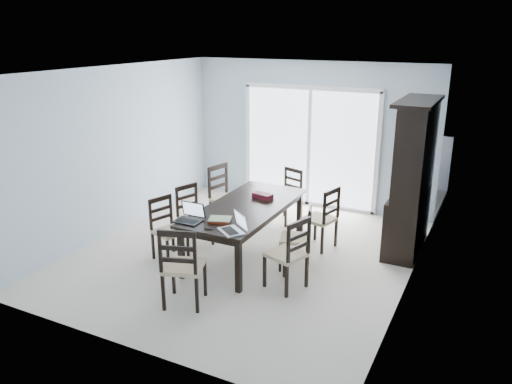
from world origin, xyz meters
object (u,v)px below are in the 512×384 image
chair_left_far (223,190)px  chair_right_far (325,212)px  chair_end_near (181,259)px  china_hutch (412,179)px  dining_table (246,211)px  game_box (263,196)px  laptop_silver (231,228)px  chair_left_mid (191,209)px  hot_tub (285,162)px  chair_right_mid (302,230)px  chair_end_far (289,189)px  laptop_dark (188,218)px  chair_left_near (165,222)px  chair_right_near (292,247)px  cell_phone (209,229)px

chair_left_far → chair_right_far: size_ratio=1.08×
chair_end_near → chair_left_far: bearing=90.8°
china_hutch → chair_right_far: size_ratio=2.02×
dining_table → game_box: game_box is taller
laptop_silver → chair_right_far: bearing=105.0°
chair_left_mid → laptop_silver: (1.20, -0.93, 0.25)m
game_box → hot_tub: (-0.92, 2.98, -0.29)m
dining_table → china_hutch: size_ratio=1.00×
chair_left_far → chair_right_mid: bearing=77.2°
laptop_silver → chair_end_far: bearing=132.9°
chair_right_far → laptop_dark: 2.07m
chair_left_far → chair_right_mid: size_ratio=1.14×
laptop_dark → chair_end_near: bearing=-63.0°
dining_table → game_box: bearing=79.9°
chair_left_near → laptop_dark: bearing=80.5°
chair_end_far → laptop_dark: 2.47m
dining_table → hot_tub: bearing=104.2°
chair_left_near → chair_right_near: size_ratio=0.93×
chair_left_far → laptop_dark: (0.47, -1.71, 0.18)m
chair_end_far → cell_phone: chair_end_far is taller
chair_right_near → hot_tub: (-1.83, 4.03, -0.09)m
chair_end_far → cell_phone: 2.52m
chair_left_mid → cell_phone: chair_left_mid is taller
dining_table → hot_tub: (-0.85, 3.38, -0.18)m
chair_right_mid → chair_right_far: bearing=-23.1°
chair_right_mid → hot_tub: (-1.71, 3.40, -0.05)m
dining_table → laptop_silver: bearing=-73.1°
laptop_silver → hot_tub: hot_tub is taller
chair_right_near → cell_phone: bearing=127.0°
chair_right_near → laptop_dark: bearing=118.5°
chair_left_near → chair_right_mid: size_ratio=0.99×
laptop_silver → chair_left_near: bearing=-159.1°
chair_right_near → chair_end_near: size_ratio=0.94×
chair_right_near → hot_tub: size_ratio=0.57×
hot_tub → china_hutch: bearing=-36.5°
dining_table → chair_end_near: chair_end_near is taller
china_hutch → chair_right_mid: 1.80m
china_hutch → hot_tub: china_hutch is taller
chair_left_far → cell_phone: size_ratio=11.05×
chair_left_far → chair_end_near: (0.85, -2.44, -0.01)m
dining_table → chair_end_near: (0.00, -1.60, -0.06)m
chair_right_near → laptop_dark: (-1.36, -0.23, 0.23)m
laptop_dark → cell_phone: size_ratio=3.23×
china_hutch → game_box: (-1.95, -0.85, -0.28)m
laptop_silver → chair_right_near: bearing=58.2°
hot_tub → chair_end_near: bearing=-80.2°
china_hutch → chair_left_near: size_ratio=2.16×
dining_table → chair_left_near: (-0.97, -0.57, -0.13)m
chair_left_far → cell_phone: bearing=39.0°
game_box → hot_tub: hot_tub is taller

